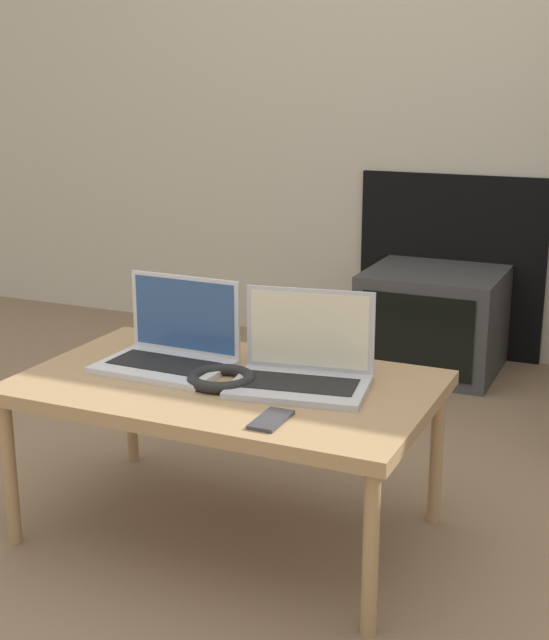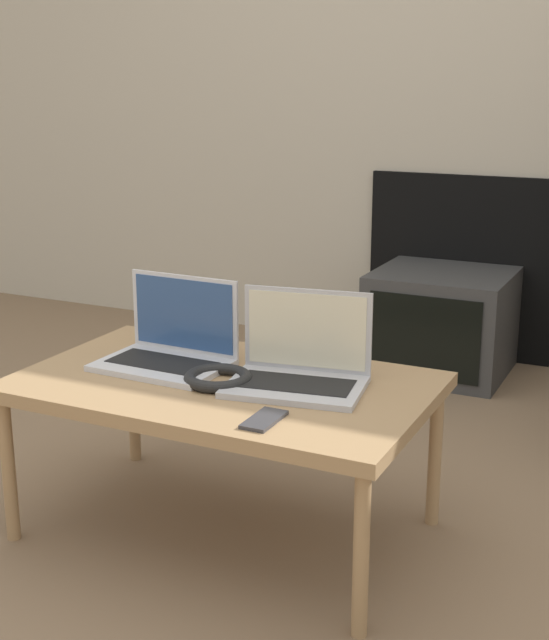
# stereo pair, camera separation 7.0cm
# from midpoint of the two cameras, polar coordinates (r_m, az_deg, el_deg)

# --- Properties ---
(ground_plane) EXTENTS (14.00, 14.00, 0.00)m
(ground_plane) POSITION_cam_midpoint_polar(r_m,az_deg,el_deg) (2.35, -5.82, -15.17)
(ground_plane) COLOR #7A6047
(wall_back) EXTENTS (7.00, 0.08, 2.60)m
(wall_back) POSITION_cam_midpoint_polar(r_m,az_deg,el_deg) (3.94, 9.38, 16.51)
(wall_back) COLOR #B7AD99
(wall_back) RESTS_ON ground_plane
(table) EXTENTS (1.06, 0.65, 0.43)m
(table) POSITION_cam_midpoint_polar(r_m,az_deg,el_deg) (2.32, -3.91, -4.69)
(table) COLOR #9E7A51
(table) RESTS_ON ground_plane
(laptop_left) EXTENTS (0.34, 0.25, 0.23)m
(laptop_left) POSITION_cam_midpoint_polar(r_m,az_deg,el_deg) (2.43, -7.43, -1.72)
(laptop_left) COLOR silver
(laptop_left) RESTS_ON table
(laptop_right) EXTENTS (0.37, 0.29, 0.23)m
(laptop_right) POSITION_cam_midpoint_polar(r_m,az_deg,el_deg) (2.26, 0.96, -2.92)
(laptop_right) COLOR #B2B2B7
(laptop_right) RESTS_ON table
(headphones) EXTENTS (0.18, 0.18, 0.03)m
(headphones) POSITION_cam_midpoint_polar(r_m,az_deg,el_deg) (2.28, -4.39, -3.74)
(headphones) COLOR black
(headphones) RESTS_ON table
(phone) EXTENTS (0.06, 0.13, 0.01)m
(phone) POSITION_cam_midpoint_polar(r_m,az_deg,el_deg) (2.04, -1.20, -6.40)
(phone) COLOR #333338
(phone) RESTS_ON table
(tv) EXTENTS (0.54, 0.51, 0.42)m
(tv) POSITION_cam_midpoint_polar(r_m,az_deg,el_deg) (3.74, 9.58, -0.05)
(tv) COLOR #383838
(tv) RESTS_ON ground_plane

